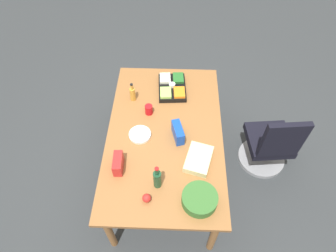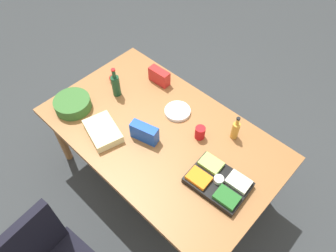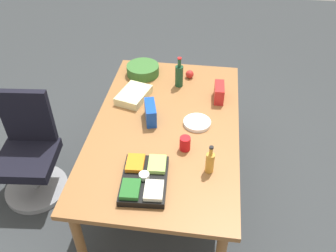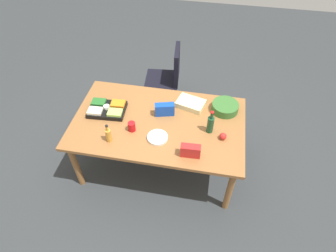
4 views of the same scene
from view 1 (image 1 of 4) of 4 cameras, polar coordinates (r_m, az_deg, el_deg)
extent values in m
plane|color=#323638|center=(3.62, -0.51, -8.47)|extent=(10.00, 10.00, 0.00)
cube|color=#956033|center=(3.00, -0.61, -1.52)|extent=(1.93, 1.16, 0.04)
cylinder|color=#956033|center=(2.96, 8.83, -20.07)|extent=(0.07, 0.07, 0.71)
cylinder|color=#956033|center=(3.87, 7.28, 5.38)|extent=(0.07, 0.07, 0.71)
cylinder|color=#956033|center=(2.99, -11.29, -19.29)|extent=(0.07, 0.07, 0.71)
cylinder|color=#956033|center=(3.90, -7.27, 5.75)|extent=(0.07, 0.07, 0.71)
cylinder|color=gray|center=(3.85, 17.45, -5.82)|extent=(0.56, 0.56, 0.05)
cylinder|color=gray|center=(3.69, 18.19, -4.15)|extent=(0.06, 0.06, 0.35)
cube|color=black|center=(3.56, 18.88, -2.57)|extent=(0.53, 0.53, 0.09)
cube|color=black|center=(3.21, 21.28, -2.61)|extent=(0.10, 0.44, 0.51)
cube|color=black|center=(3.37, 0.79, 7.38)|extent=(0.44, 0.33, 0.05)
cube|color=orange|center=(3.27, 2.20, 6.49)|extent=(0.17, 0.13, 0.03)
cube|color=#256527|center=(3.43, 1.98, 9.23)|extent=(0.17, 0.13, 0.03)
cube|color=#A0CD5D|center=(3.26, -0.45, 6.43)|extent=(0.17, 0.13, 0.03)
cube|color=beige|center=(3.43, -0.55, 9.18)|extent=(0.17, 0.13, 0.03)
cylinder|color=white|center=(3.34, 0.80, 7.91)|extent=(0.07, 0.07, 0.04)
cylinder|color=#35692C|center=(2.58, 6.11, -13.84)|extent=(0.39, 0.39, 0.10)
cube|color=#1444B4|center=(2.89, 1.92, -1.24)|extent=(0.23, 0.14, 0.15)
cylinder|color=#184428|center=(2.59, -2.07, -10.24)|extent=(0.07, 0.07, 0.20)
cylinder|color=#184428|center=(2.47, -2.16, -8.75)|extent=(0.03, 0.03, 0.08)
cylinder|color=red|center=(2.43, -2.19, -8.23)|extent=(0.04, 0.04, 0.01)
cylinder|color=red|center=(3.11, -3.72, 3.17)|extent=(0.10, 0.10, 0.11)
sphere|color=red|center=(2.59, -4.14, -13.68)|extent=(0.09, 0.09, 0.08)
cylinder|color=white|center=(2.96, -5.43, -1.66)|extent=(0.28, 0.28, 0.03)
cube|color=beige|center=(2.78, 5.91, -6.37)|extent=(0.37, 0.30, 0.07)
cylinder|color=gold|center=(3.25, -6.81, 6.10)|extent=(0.07, 0.07, 0.16)
cylinder|color=gold|center=(3.17, -7.00, 7.47)|extent=(0.03, 0.03, 0.06)
cylinder|color=black|center=(3.15, -7.06, 7.94)|extent=(0.04, 0.04, 0.01)
cube|color=red|center=(2.74, -9.59, -7.12)|extent=(0.20, 0.09, 0.14)
camera|label=2|loc=(3.05, 27.29, 40.53)|focal=33.21mm
camera|label=3|loc=(4.03, -5.41, 44.03)|focal=38.43mm
camera|label=4|loc=(2.64, -68.89, 22.71)|focal=30.90mm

